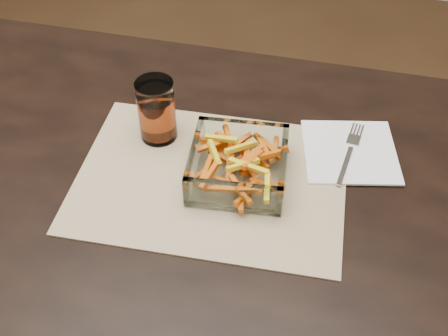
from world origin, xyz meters
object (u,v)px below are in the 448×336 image
(fork, at_px, (350,151))
(glass_bowl, at_px, (238,167))
(dining_table, at_px, (150,229))
(tumbler, at_px, (157,112))

(fork, bearing_deg, glass_bowl, -142.27)
(glass_bowl, bearing_deg, dining_table, -151.75)
(dining_table, xyz_separation_m, tumbler, (-0.02, 0.14, 0.14))
(glass_bowl, distance_m, fork, 0.21)
(dining_table, relative_size, tumbler, 13.68)
(dining_table, height_order, glass_bowl, glass_bowl)
(dining_table, bearing_deg, fork, 29.35)
(fork, bearing_deg, tumbler, -166.77)
(glass_bowl, bearing_deg, tumbler, 156.68)
(tumbler, bearing_deg, dining_table, -80.80)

